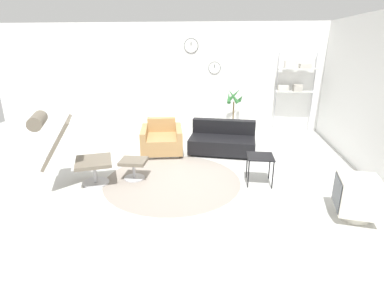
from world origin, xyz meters
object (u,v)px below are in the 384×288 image
(armchair_red, at_px, (162,141))
(couch_low, at_px, (222,141))
(crt_television, at_px, (357,197))
(potted_plant, at_px, (233,115))
(ottoman, at_px, (134,165))
(shelf_unit, at_px, (294,78))
(lounge_chair, at_px, (64,144))
(side_table, at_px, (260,159))

(armchair_red, height_order, couch_low, armchair_red)
(crt_television, xyz_separation_m, potted_plant, (-1.55, 4.06, 0.15))
(ottoman, relative_size, shelf_unit, 0.22)
(lounge_chair, height_order, potted_plant, lounge_chair)
(potted_plant, bearing_deg, ottoman, -119.62)
(armchair_red, height_order, crt_television, armchair_red)
(shelf_unit, bearing_deg, potted_plant, -172.36)
(lounge_chair, distance_m, armchair_red, 2.23)
(lounge_chair, relative_size, ottoman, 2.84)
(lounge_chair, bearing_deg, ottoman, 90.00)
(potted_plant, bearing_deg, crt_television, -69.07)
(couch_low, height_order, potted_plant, potted_plant)
(ottoman, bearing_deg, couch_low, 45.58)
(ottoman, xyz_separation_m, potted_plant, (1.79, 3.15, 0.22))
(side_table, distance_m, potted_plant, 3.12)
(couch_low, height_order, side_table, couch_low)
(armchair_red, bearing_deg, crt_television, 132.56)
(ottoman, height_order, couch_low, couch_low)
(crt_television, bearing_deg, potted_plant, 30.01)
(ottoman, distance_m, shelf_unit, 4.85)
(couch_low, distance_m, shelf_unit, 2.79)
(side_table, bearing_deg, ottoman, -178.49)
(crt_television, relative_size, shelf_unit, 0.30)
(shelf_unit, bearing_deg, crt_television, -89.39)
(crt_television, bearing_deg, ottoman, 83.84)
(potted_plant, height_order, shelf_unit, shelf_unit)
(armchair_red, bearing_deg, shelf_unit, -158.70)
(ottoman, distance_m, armchair_red, 1.41)
(lounge_chair, bearing_deg, side_table, 75.86)
(couch_low, relative_size, side_table, 2.94)
(side_table, relative_size, potted_plant, 0.42)
(crt_television, bearing_deg, side_table, 59.67)
(side_table, bearing_deg, crt_television, -39.41)
(lounge_chair, xyz_separation_m, shelf_unit, (4.29, 3.76, 0.67))
(potted_plant, bearing_deg, lounge_chair, -127.96)
(lounge_chair, xyz_separation_m, couch_low, (2.51, 1.97, -0.51))
(armchair_red, xyz_separation_m, shelf_unit, (3.09, 1.95, 1.17))
(ottoman, bearing_deg, side_table, 1.51)
(armchair_red, bearing_deg, ottoman, 70.34)
(potted_plant, xyz_separation_m, shelf_unit, (1.51, 0.20, 0.95))
(armchair_red, bearing_deg, potted_plant, -143.07)
(crt_television, bearing_deg, shelf_unit, 9.69)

